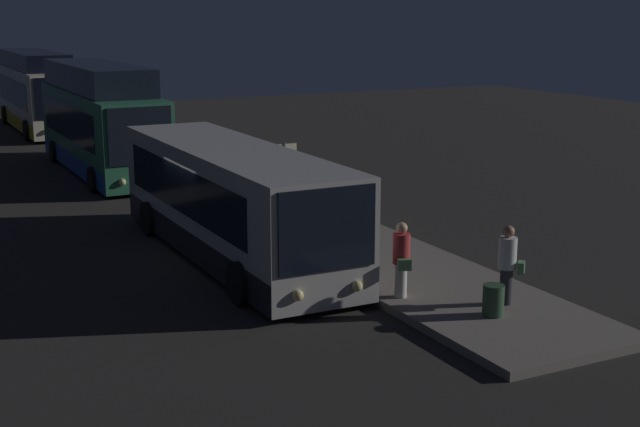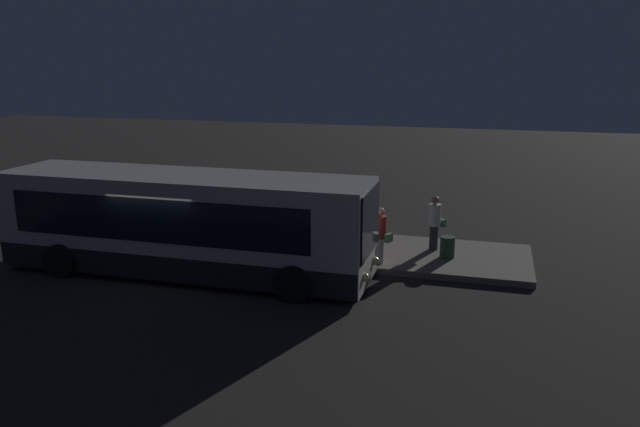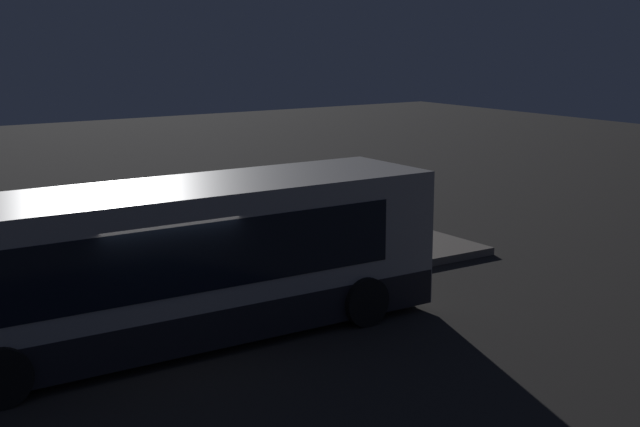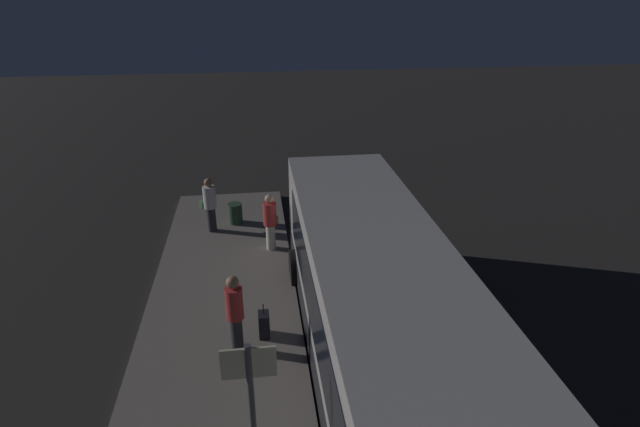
% 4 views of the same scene
% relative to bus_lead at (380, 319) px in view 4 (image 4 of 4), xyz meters
% --- Properties ---
extents(ground, '(80.00, 80.00, 0.00)m').
position_rel_bus_lead_xyz_m(ground, '(-0.33, -0.29, -1.43)').
color(ground, '#2B2826').
extents(platform, '(20.00, 3.56, 0.19)m').
position_rel_bus_lead_xyz_m(platform, '(-0.33, 3.09, -1.33)').
color(platform, slate).
rests_on(platform, ground).
extents(bus_lead, '(10.76, 2.81, 2.88)m').
position_rel_bus_lead_xyz_m(bus_lead, '(0.00, 0.00, 0.00)').
color(bus_lead, '#B2ADA8').
rests_on(bus_lead, ground).
extents(passenger_boarding, '(0.62, 0.63, 1.71)m').
position_rel_bus_lead_xyz_m(passenger_boarding, '(6.72, 3.56, -0.32)').
color(passenger_boarding, '#2D2D33').
rests_on(passenger_boarding, platform).
extents(passenger_waiting, '(0.62, 0.48, 1.67)m').
position_rel_bus_lead_xyz_m(passenger_waiting, '(5.32, 1.81, -0.34)').
color(passenger_waiting, silver).
rests_on(passenger_waiting, platform).
extents(passenger_with_bags, '(0.49, 0.49, 1.76)m').
position_rel_bus_lead_xyz_m(passenger_with_bags, '(0.99, 2.69, -0.27)').
color(passenger_with_bags, '#2D2D33').
rests_on(passenger_with_bags, platform).
extents(suitcase, '(0.33, 0.23, 0.81)m').
position_rel_bus_lead_xyz_m(suitcase, '(1.38, 2.13, -0.95)').
color(suitcase, black).
rests_on(suitcase, platform).
extents(sign_post, '(0.10, 0.77, 2.41)m').
position_rel_bus_lead_xyz_m(sign_post, '(-1.90, 2.37, 0.32)').
color(sign_post, '#4C4C51').
rests_on(sign_post, platform).
extents(trash_bin, '(0.44, 0.44, 0.65)m').
position_rel_bus_lead_xyz_m(trash_bin, '(7.19, 2.85, -0.91)').
color(trash_bin, '#2D4C33').
rests_on(trash_bin, platform).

